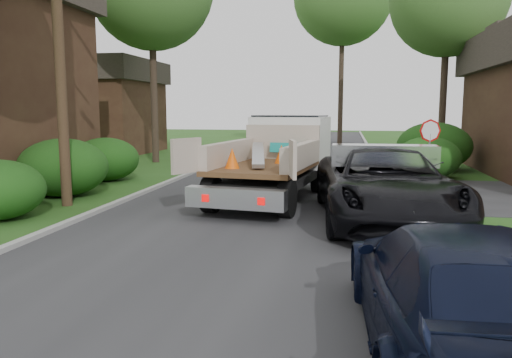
{
  "coord_description": "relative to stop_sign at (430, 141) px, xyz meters",
  "views": [
    {
      "loc": [
        2.51,
        -8.13,
        2.79
      ],
      "look_at": [
        0.48,
        3.06,
        1.2
      ],
      "focal_mm": 35.0,
      "sensor_mm": 36.0,
      "label": 1
    }
  ],
  "objects": [
    {
      "name": "ground",
      "position": [
        -5.2,
        -9.0,
        -1.78
      ],
      "size": [
        120.0,
        120.0,
        0.0
      ],
      "primitive_type": "plane",
      "color": "#274F16",
      "rests_on": "ground"
    },
    {
      "name": "road",
      "position": [
        -5.2,
        1.0,
        -1.77
      ],
      "size": [
        8.0,
        90.0,
        0.02
      ],
      "primitive_type": "cube",
      "color": "#28282B",
      "rests_on": "ground"
    },
    {
      "name": "curb_left",
      "position": [
        -9.3,
        1.0,
        -1.72
      ],
      "size": [
        0.2,
        90.0,
        0.12
      ],
      "primitive_type": "cube",
      "color": "#9E9E99",
      "rests_on": "ground"
    },
    {
      "name": "curb_right",
      "position": [
        -1.1,
        1.0,
        -1.72
      ],
      "size": [
        0.2,
        90.0,
        0.12
      ],
      "primitive_type": "cube",
      "color": "#9E9E99",
      "rests_on": "ground"
    },
    {
      "name": "stop_sign",
      "position": [
        0.0,
        0.0,
        0.0
      ],
      "size": [
        0.71,
        0.32,
        2.48
      ],
      "color": "slate",
      "rests_on": "ground"
    },
    {
      "name": "utility_pole",
      "position": [
        -10.68,
        -4.02,
        3.4
      ],
      "size": [
        2.42,
        1.25,
        10.0
      ],
      "color": "#382619",
      "rests_on": "ground"
    },
    {
      "name": "house_left_far",
      "position": [
        -18.7,
        13.0,
        1.27
      ],
      "size": [
        7.56,
        7.56,
        6.0
      ],
      "color": "#392117",
      "rests_on": "ground"
    },
    {
      "name": "hedge_left_b",
      "position": [
        -11.7,
        -2.5,
        -0.84
      ],
      "size": [
        2.86,
        2.86,
        1.87
      ],
      "primitive_type": "ellipsoid",
      "color": "#0D3C0F",
      "rests_on": "ground"
    },
    {
      "name": "hedge_left_c",
      "position": [
        -12.0,
        1.0,
        -0.93
      ],
      "size": [
        2.6,
        2.6,
        1.7
      ],
      "primitive_type": "ellipsoid",
      "color": "#0D3C0F",
      "rests_on": "ground"
    },
    {
      "name": "hedge_right_a",
      "position": [
        0.6,
        4.0,
        -0.93
      ],
      "size": [
        2.6,
        2.6,
        1.7
      ],
      "primitive_type": "ellipsoid",
      "color": "#0D3C0F",
      "rests_on": "ground"
    },
    {
      "name": "hedge_right_b",
      "position": [
        1.3,
        7.0,
        -0.67
      ],
      "size": [
        3.38,
        3.38,
        2.21
      ],
      "primitive_type": "ellipsoid",
      "color": "#0D3C0F",
      "rests_on": "ground"
    },
    {
      "name": "flatbed_truck",
      "position": [
        -4.78,
        -1.08,
        -0.37
      ],
      "size": [
        3.73,
        7.16,
        2.6
      ],
      "rotation": [
        0.0,
        0.0,
        -0.13
      ],
      "color": "black",
      "rests_on": "ground"
    },
    {
      "name": "black_pickup",
      "position": [
        -1.73,
        -4.5,
        -0.85
      ],
      "size": [
        3.75,
        6.96,
        1.86
      ],
      "primitive_type": "imported",
      "rotation": [
        0.0,
        0.0,
        0.1
      ],
      "color": "black",
      "rests_on": "ground"
    },
    {
      "name": "navy_suv",
      "position": [
        -1.4,
        -11.5,
        -1.0
      ],
      "size": [
        2.46,
        5.47,
        1.56
      ],
      "primitive_type": "imported",
      "rotation": [
        0.0,
        0.0,
        3.19
      ],
      "color": "black",
      "rests_on": "ground"
    }
  ]
}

